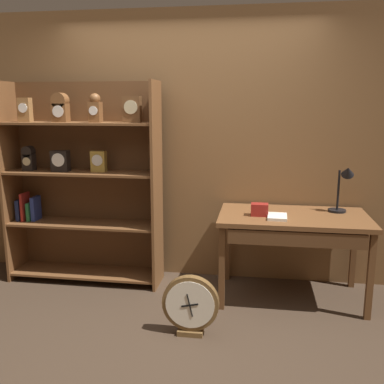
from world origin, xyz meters
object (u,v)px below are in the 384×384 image
Objects in this scene: bookshelf at (81,181)px; toolbox_small at (260,210)px; desk_lamp at (344,185)px; workbench at (293,225)px; round_clock_large at (190,305)px; open_repair_manual at (277,217)px.

bookshelf is 13.07× the size of toolbox_small.
bookshelf is 2.43m from desk_lamp.
bookshelf reaches higher than workbench.
round_clock_large is (-1.22, -0.93, -0.78)m from desk_lamp.
toolbox_small is (-0.73, -0.22, -0.20)m from desk_lamp.
desk_lamp is 0.79m from toolbox_small.
workbench is at bearing -4.81° from bookshelf.
toolbox_small reaches higher than round_clock_large.
workbench is 2.90× the size of desk_lamp.
bookshelf is at bearing -179.79° from desk_lamp.
round_clock_large is (-0.64, -0.65, -0.54)m from open_repair_manual.
bookshelf is 8.77× the size of open_repair_manual.
open_repair_manual is at bearing -22.44° from toolbox_small.
workbench is at bearing -157.60° from desk_lamp.
desk_lamp is 0.69m from open_repair_manual.
desk_lamp is 3.01× the size of toolbox_small.
open_repair_manual is (-0.15, -0.11, 0.10)m from workbench.
bookshelf is 1.70m from round_clock_large.
bookshelf reaches higher than desk_lamp.
open_repair_manual is at bearing -8.43° from bookshelf.
bookshelf is at bearing 142.72° from round_clock_large.
round_clock_large is at bearing -136.29° from workbench.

